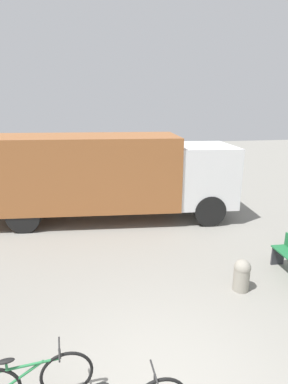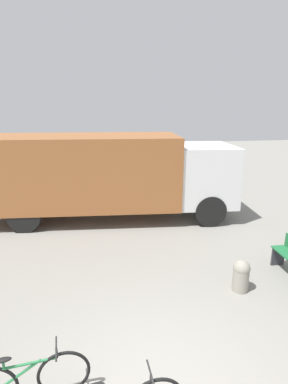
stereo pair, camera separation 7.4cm
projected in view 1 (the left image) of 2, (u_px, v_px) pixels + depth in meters
delivery_truck at (107, 172)px, 10.63m from camera, size 8.93×3.27×3.00m
bicycle_near at (30, 381)px, 4.03m from camera, size 1.68×0.44×0.82m
bollard_near_bench at (242, 274)px, 6.60m from camera, size 0.37×0.37×0.74m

